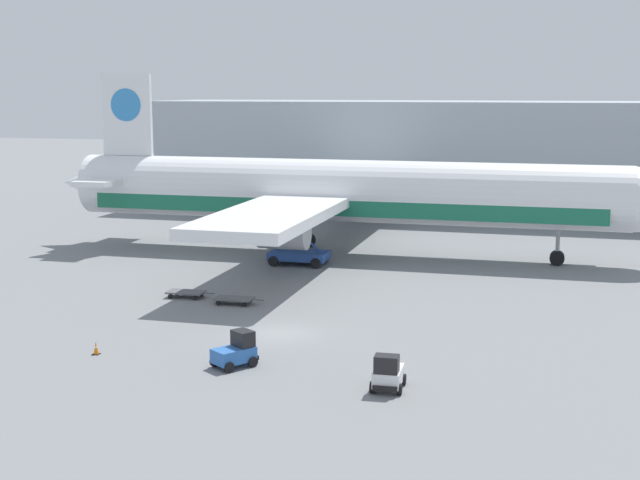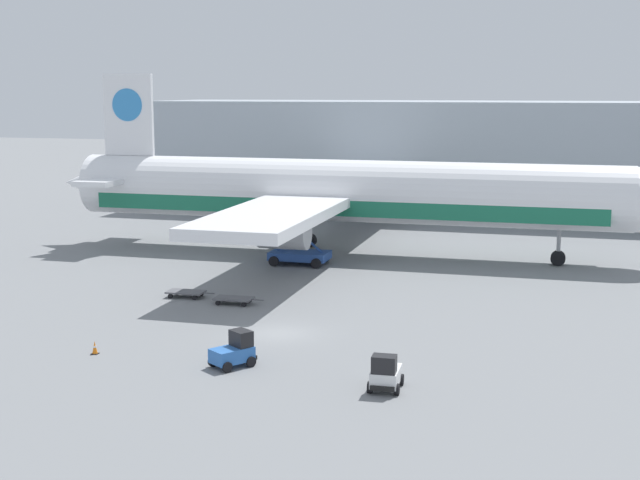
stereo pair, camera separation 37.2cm
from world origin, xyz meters
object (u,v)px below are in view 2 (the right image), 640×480
Objects in this scene: baggage_tug_mid at (234,351)px; baggage_dolly_lead at (186,292)px; baggage_dolly_second at (234,299)px; scissor_lift_loader at (300,243)px; traffic_cone_near at (95,348)px; baggage_tug_foreground at (385,374)px; airplane_main at (334,193)px.

baggage_dolly_lead is (-9.64, 14.82, -0.49)m from baggage_tug_mid.
baggage_dolly_second is at bearing 55.92° from baggage_tug_mid.
scissor_lift_loader is 1.86× the size of baggage_tug_mid.
baggage_tug_foreground is at bearing -5.17° from traffic_cone_near.
airplane_main reaches higher than scissor_lift_loader.
airplane_main reaches higher than traffic_cone_near.
baggage_dolly_lead is 1.00× the size of baggage_dolly_second.
traffic_cone_near is (-3.62, -29.59, -1.58)m from scissor_lift_loader.
airplane_main is 74.37× the size of traffic_cone_near.
baggage_dolly_second is at bearing -91.20° from scissor_lift_loader.
baggage_dolly_lead is 4.36m from baggage_dolly_second.
baggage_tug_foreground and baggage_tug_mid have the same top height.
airplane_main is 15.60× the size of baggage_dolly_lead.
baggage_tug_foreground is at bearing -65.92° from scissor_lift_loader.
baggage_tug_foreground is 0.90× the size of baggage_tug_mid.
baggage_tug_foreground is (12.49, -36.74, -4.96)m from airplane_main.
baggage_tug_mid is at bearing -70.38° from baggage_dolly_second.
baggage_dolly_second is (-0.21, -15.72, -1.57)m from scissor_lift_loader.
baggage_tug_mid is 14.83m from baggage_dolly_second.
scissor_lift_loader reaches higher than baggage_tug_foreground.
baggage_dolly_lead is 4.77× the size of traffic_cone_near.
baggage_tug_foreground is 21.18m from baggage_dolly_second.
airplane_main is 11.12× the size of scissor_lift_loader.
airplane_main is 22.03m from baggage_dolly_second.
scissor_lift_loader is 15.80m from baggage_dolly_second.
baggage_tug_foreground is at bearing -66.02° from baggage_tug_mid.
baggage_dolly_second is (4.24, -1.02, 0.00)m from baggage_dolly_lead.
baggage_tug_mid is at bearing -103.29° from baggage_tug_foreground.
traffic_cone_near is at bearing -88.53° from baggage_dolly_lead.
baggage_dolly_second is at bearing -15.26° from baggage_dolly_lead.
baggage_dolly_second is 4.77× the size of traffic_cone_near.
baggage_tug_mid is 0.76× the size of baggage_dolly_lead.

